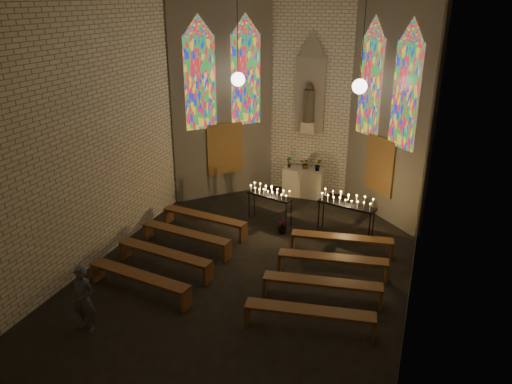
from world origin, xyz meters
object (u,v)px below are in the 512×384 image
Objects in this scene: aisle_flower_pot at (282,226)px; votive_stand_left at (270,194)px; votive_stand_right at (347,202)px; visitor at (84,299)px; altar at (304,182)px.

aisle_flower_pot is 0.31× the size of votive_stand_left.
aisle_flower_pot is at bearing -29.79° from votive_stand_left.
visitor is (-4.39, -6.30, -0.32)m from votive_stand_right.
votive_stand_left is 1.03× the size of visitor.
visitor is at bearing -112.04° from votive_stand_right.
votive_stand_right reaches higher than aisle_flower_pot.
aisle_flower_pot is at bearing 64.56° from visitor.
votive_stand_left is at bearing -99.98° from altar.
visitor is at bearing -90.13° from votive_stand_left.
altar is 3.16m from aisle_flower_pot.
altar is 2.95× the size of aisle_flower_pot.
visitor is (-2.43, -8.94, 0.25)m from altar.
votive_stand_right is (2.40, -0.15, 0.12)m from votive_stand_left.
aisle_flower_pot is 2.03m from votive_stand_right.
votive_stand_left is (-0.44, -2.48, 0.45)m from altar.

